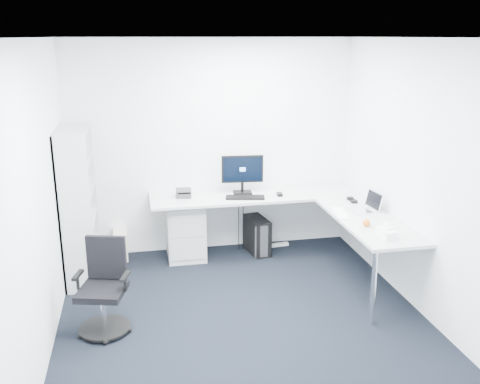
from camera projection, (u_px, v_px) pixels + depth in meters
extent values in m
plane|color=black|center=(246.00, 326.00, 5.20)|extent=(4.20, 4.20, 0.00)
plane|color=white|center=(247.00, 38.00, 4.44)|extent=(4.20, 4.20, 0.00)
cube|color=white|center=(212.00, 147.00, 6.80)|extent=(3.60, 0.02, 2.70)
cube|color=white|center=(329.00, 302.00, 2.84)|extent=(3.60, 0.02, 2.70)
cube|color=white|center=(37.00, 205.00, 4.48)|extent=(0.02, 4.20, 2.70)
cube|color=white|center=(429.00, 183.00, 5.16)|extent=(0.02, 4.20, 2.70)
cube|color=#B4B7B7|center=(185.00, 230.00, 6.75)|extent=(0.47, 0.58, 0.72)
cube|color=black|center=(257.00, 235.00, 6.92)|extent=(0.29, 0.50, 0.46)
cube|color=beige|center=(121.00, 244.00, 6.77)|extent=(0.18, 0.38, 0.36)
cube|color=white|center=(276.00, 245.00, 7.16)|extent=(0.34, 0.10, 0.04)
cube|color=black|center=(245.00, 197.00, 6.53)|extent=(0.50, 0.26, 0.02)
cube|color=black|center=(280.00, 194.00, 6.64)|extent=(0.08, 0.11, 0.03)
cube|color=white|center=(341.00, 213.00, 5.97)|extent=(0.18, 0.42, 0.01)
sphere|color=orange|center=(366.00, 223.00, 5.56)|extent=(0.08, 0.08, 0.08)
cube|color=white|center=(387.00, 233.00, 5.27)|extent=(0.12, 0.23, 0.08)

